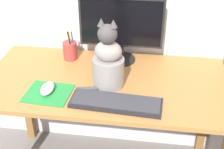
% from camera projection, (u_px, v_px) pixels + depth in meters
% --- Properties ---
extents(desk, '(1.28, 0.64, 0.72)m').
position_uv_depth(desk, '(106.00, 96.00, 1.69)').
color(desk, '#A87038').
rests_on(desk, ground_plane).
extents(monitor, '(0.47, 0.17, 0.38)m').
position_uv_depth(monitor, '(121.00, 27.00, 1.71)').
color(monitor, black).
rests_on(monitor, desk).
extents(keyboard, '(0.44, 0.17, 0.02)m').
position_uv_depth(keyboard, '(116.00, 102.00, 1.45)').
color(keyboard, black).
rests_on(keyboard, desk).
extents(mousepad_left, '(0.23, 0.21, 0.00)m').
position_uv_depth(mousepad_left, '(48.00, 93.00, 1.53)').
color(mousepad_left, '#238438').
rests_on(mousepad_left, desk).
extents(computer_mouse_left, '(0.06, 0.11, 0.04)m').
position_uv_depth(computer_mouse_left, '(47.00, 88.00, 1.53)').
color(computer_mouse_left, white).
rests_on(computer_mouse_left, mousepad_left).
extents(cat, '(0.24, 0.18, 0.36)m').
position_uv_depth(cat, '(108.00, 62.00, 1.53)').
color(cat, gray).
rests_on(cat, desk).
extents(pen_cup, '(0.08, 0.08, 0.18)m').
position_uv_depth(pen_cup, '(70.00, 50.00, 1.81)').
color(pen_cup, '#B23833').
rests_on(pen_cup, desk).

